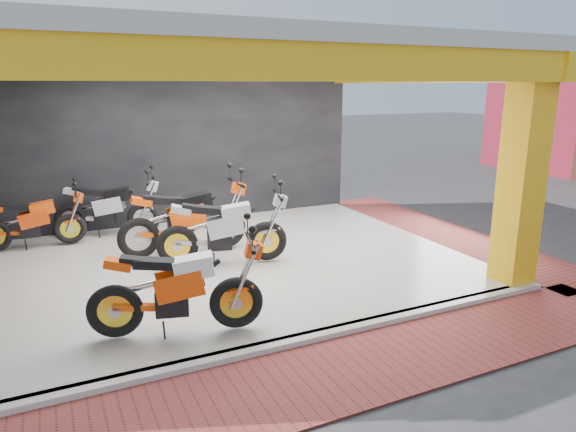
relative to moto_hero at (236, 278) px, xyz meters
name	(u,v)px	position (x,y,z in m)	size (l,w,h in m)	color
ground	(272,311)	(0.70, 0.50, -0.78)	(80.00, 80.00, 0.00)	#2D2D30
showroom_floor	(226,264)	(0.70, 2.50, -0.73)	(8.00, 6.00, 0.10)	silver
showroom_ceiling	(219,49)	(0.70, 2.50, 2.82)	(8.40, 6.40, 0.20)	beige
back_wall	(178,147)	(0.70, 5.60, 0.97)	(8.20, 0.20, 3.50)	black
corner_column	(522,176)	(4.45, -0.25, 0.97)	(0.50, 0.50, 3.50)	yellow
header_beam_front	(308,62)	(0.70, -0.50, 2.52)	(8.40, 0.30, 0.40)	yellow
header_beam_right	(421,72)	(4.70, 2.50, 2.52)	(0.30, 6.40, 0.40)	yellow
floor_kerb	(306,339)	(0.70, -0.52, -0.73)	(8.00, 0.20, 0.10)	silver
paver_front	(339,373)	(0.70, -1.30, -0.76)	(9.00, 1.40, 0.03)	maroon
paver_right	(441,232)	(5.50, 2.50, -0.76)	(1.40, 7.00, 0.03)	maroon
moto_hero	(236,278)	(0.00, 0.00, 0.00)	(2.22, 0.82, 1.36)	#F3470A
moto_row_a	(267,222)	(1.33, 2.16, 0.03)	(2.31, 0.86, 1.41)	#A9ABB1
moto_row_b	(226,210)	(0.95, 3.15, 0.07)	(2.44, 0.90, 1.49)	#FF520A
moto_row_c	(69,214)	(-1.66, 4.67, -0.08)	(1.96, 0.72, 1.20)	red
moto_row_d	(143,203)	(-0.28, 4.73, -0.01)	(2.18, 0.81, 1.33)	#B5B7BE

